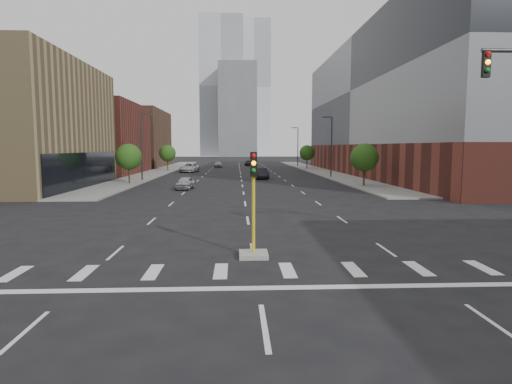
{
  "coord_description": "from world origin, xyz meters",
  "views": [
    {
      "loc": [
        -0.7,
        -8.55,
        4.6
      ],
      "look_at": [
        0.21,
        11.31,
        2.5
      ],
      "focal_mm": 30.0,
      "sensor_mm": 36.0,
      "label": 1
    }
  ],
  "objects": [
    {
      "name": "sidewalk_right_far",
      "position": [
        15.0,
        74.0,
        0.07
      ],
      "size": [
        5.0,
        92.0,
        0.15
      ],
      "primitive_type": "cube",
      "color": "gray",
      "rests_on": "ground"
    },
    {
      "name": "streetlight_left",
      "position": [
        -13.41,
        50.0,
        5.01
      ],
      "size": [
        1.6,
        0.22,
        9.07
      ],
      "color": "#2D2D30",
      "rests_on": "ground"
    },
    {
      "name": "tree_right_far",
      "position": [
        14.0,
        80.0,
        3.39
      ],
      "size": [
        3.2,
        3.2,
        4.85
      ],
      "color": "#382619",
      "rests_on": "ground"
    },
    {
      "name": "building_left_far_b",
      "position": [
        -27.5,
        92.0,
        6.5
      ],
      "size": [
        20.0,
        24.0,
        13.0
      ],
      "primitive_type": "cube",
      "color": "brown",
      "rests_on": "ground"
    },
    {
      "name": "tower_right",
      "position": [
        10.0,
        260.0,
        40.0
      ],
      "size": [
        20.0,
        20.0,
        80.0
      ],
      "primitive_type": "cube",
      "color": "#B2B7BC",
      "rests_on": "ground"
    },
    {
      "name": "streetlight_right_b",
      "position": [
        13.41,
        90.0,
        5.01
      ],
      "size": [
        1.6,
        0.22,
        9.07
      ],
      "color": "#2D2D30",
      "rests_on": "ground"
    },
    {
      "name": "car_deep_right",
      "position": [
        2.4,
        96.49,
        0.67
      ],
      "size": [
        2.4,
        4.78,
        1.33
      ],
      "primitive_type": "imported",
      "rotation": [
        0.0,
        0.0,
        -0.12
      ],
      "color": "black",
      "rests_on": "ground"
    },
    {
      "name": "streetlight_right_a",
      "position": [
        13.41,
        55.0,
        5.01
      ],
      "size": [
        1.6,
        0.22,
        9.07
      ],
      "color": "#2D2D30",
      "rests_on": "ground"
    },
    {
      "name": "car_distant",
      "position": [
        -4.8,
        88.28,
        0.71
      ],
      "size": [
        1.79,
        4.22,
        1.42
      ],
      "primitive_type": "imported",
      "rotation": [
        0.0,
        0.0,
        -0.03
      ],
      "color": "#A2A2A7",
      "rests_on": "ground"
    },
    {
      "name": "median_traffic_signal",
      "position": [
        0.0,
        8.97,
        0.97
      ],
      "size": [
        1.2,
        1.2,
        4.4
      ],
      "color": "#999993",
      "rests_on": "ground"
    },
    {
      "name": "car_mid_right",
      "position": [
        2.82,
        53.04,
        0.81
      ],
      "size": [
        2.16,
        5.08,
        1.63
      ],
      "primitive_type": "imported",
      "rotation": [
        0.0,
        0.0,
        0.09
      ],
      "color": "black",
      "rests_on": "ground"
    },
    {
      "name": "ground",
      "position": [
        0.0,
        0.0,
        0.0
      ],
      "size": [
        400.0,
        400.0,
        0.0
      ],
      "primitive_type": "plane",
      "color": "black",
      "rests_on": "ground"
    },
    {
      "name": "tree_left_far",
      "position": [
        -14.0,
        75.0,
        3.39
      ],
      "size": [
        3.2,
        3.2,
        4.85
      ],
      "color": "#382619",
      "rests_on": "ground"
    },
    {
      "name": "tree_right_near",
      "position": [
        14.0,
        40.0,
        3.39
      ],
      "size": [
        3.2,
        3.2,
        4.85
      ],
      "color": "#382619",
      "rests_on": "ground"
    },
    {
      "name": "tower_mid",
      "position": [
        0.0,
        200.0,
        22.0
      ],
      "size": [
        18.0,
        18.0,
        44.0
      ],
      "primitive_type": "cube",
      "color": "slate",
      "rests_on": "ground"
    },
    {
      "name": "sidewalk_left_far",
      "position": [
        -15.0,
        74.0,
        0.07
      ],
      "size": [
        5.0,
        92.0,
        0.15
      ],
      "primitive_type": "cube",
      "color": "gray",
      "rests_on": "ground"
    },
    {
      "name": "building_right_main",
      "position": [
        29.5,
        60.0,
        11.0
      ],
      "size": [
        24.0,
        70.0,
        22.0
      ],
      "color": "brown",
      "rests_on": "ground"
    },
    {
      "name": "building_left_far_a",
      "position": [
        -27.5,
        66.0,
        6.0
      ],
      "size": [
        20.0,
        22.0,
        12.0
      ],
      "primitive_type": "cube",
      "color": "brown",
      "rests_on": "ground"
    },
    {
      "name": "car_near_left",
      "position": [
        -6.34,
        38.37,
        0.68
      ],
      "size": [
        1.99,
        4.13,
        1.36
      ],
      "primitive_type": "imported",
      "rotation": [
        0.0,
        0.0,
        -0.1
      ],
      "color": "#AEAEB3",
      "rests_on": "ground"
    },
    {
      "name": "tree_left_near",
      "position": [
        -14.0,
        45.0,
        3.39
      ],
      "size": [
        3.2,
        3.2,
        4.85
      ],
      "color": "#382619",
      "rests_on": "ground"
    },
    {
      "name": "car_far_left",
      "position": [
        -9.33,
        70.37,
        0.82
      ],
      "size": [
        3.46,
        6.21,
        1.64
      ],
      "primitive_type": "imported",
      "rotation": [
        0.0,
        0.0,
        -0.13
      ],
      "color": "#B2B2B2",
      "rests_on": "ground"
    },
    {
      "name": "tower_left",
      "position": [
        -8.0,
        220.0,
        35.0
      ],
      "size": [
        22.0,
        22.0,
        70.0
      ],
      "primitive_type": "cube",
      "color": "#B2B7BC",
      "rests_on": "ground"
    }
  ]
}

